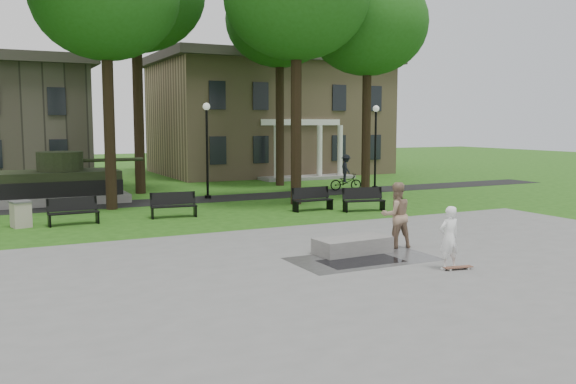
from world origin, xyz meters
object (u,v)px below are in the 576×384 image
concrete_block (353,245)px  park_bench_0 (73,211)px  friend_watching (396,215)px  skateboarder (449,238)px  trash_bin (21,214)px  cyclist (346,176)px

concrete_block → park_bench_0: 11.03m
friend_watching → skateboarder: bearing=89.9°
concrete_block → trash_bin: 12.32m
concrete_block → skateboarder: 3.01m
concrete_block → skateboarder: bearing=-67.1°
park_bench_0 → trash_bin: park_bench_0 is taller
cyclist → trash_bin: size_ratio=2.10×
park_bench_0 → trash_bin: (-1.77, 0.21, -0.04)m
concrete_block → cyclist: size_ratio=1.09×
friend_watching → trash_bin: bearing=-33.8°
concrete_block → park_bench_0: park_bench_0 is taller
concrete_block → cyclist: bearing=58.9°
cyclist → park_bench_0: 16.09m
cyclist → skateboarder: bearing=170.6°
concrete_block → trash_bin: bearing=132.4°
friend_watching → cyclist: cyclist is taller
friend_watching → cyclist: size_ratio=0.98×
friend_watching → trash_bin: friend_watching is taller
skateboarder → cyclist: bearing=-114.5°
skateboarder → trash_bin: bearing=-52.2°
friend_watching → trash_bin: size_ratio=2.05×
concrete_block → friend_watching: friend_watching is taller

